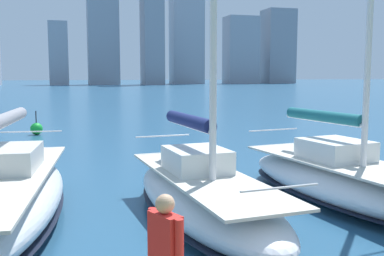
{
  "coord_description": "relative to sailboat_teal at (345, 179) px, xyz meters",
  "views": [
    {
      "loc": [
        2.79,
        3.97,
        3.5
      ],
      "look_at": [
        -0.12,
        -6.54,
        2.2
      ],
      "focal_mm": 42.0,
      "sensor_mm": 36.0,
      "label": 1
    }
  ],
  "objects": [
    {
      "name": "city_skyline",
      "position": [
        0.21,
        -153.01,
        18.02
      ],
      "size": [
        170.49,
        24.08,
        48.34
      ],
      "color": "gray",
      "rests_on": "ground"
    },
    {
      "name": "sailboat_navy",
      "position": [
        4.25,
        0.59,
        0.07
      ],
      "size": [
        2.85,
        7.5,
        12.62
      ],
      "color": "white",
      "rests_on": "ground"
    },
    {
      "name": "person_red_shirt",
      "position": [
        6.27,
        5.81,
        0.91
      ],
      "size": [
        0.34,
        0.55,
        1.61
      ],
      "color": "#2D3347",
      "rests_on": "dock_pier"
    },
    {
      "name": "sailboat_grey",
      "position": [
        8.82,
        -0.33,
        0.04
      ],
      "size": [
        3.48,
        9.09,
        10.27
      ],
      "color": "silver",
      "rests_on": "ground"
    },
    {
      "name": "channel_buoy",
      "position": [
        9.07,
        -17.1,
        -0.3
      ],
      "size": [
        0.7,
        0.7,
        1.4
      ],
      "color": "green",
      "rests_on": "ground"
    },
    {
      "name": "sailboat_teal",
      "position": [
        0.0,
        0.0,
        0.0
      ],
      "size": [
        3.69,
        8.18,
        10.08
      ],
      "color": "white",
      "rests_on": "ground"
    }
  ]
}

